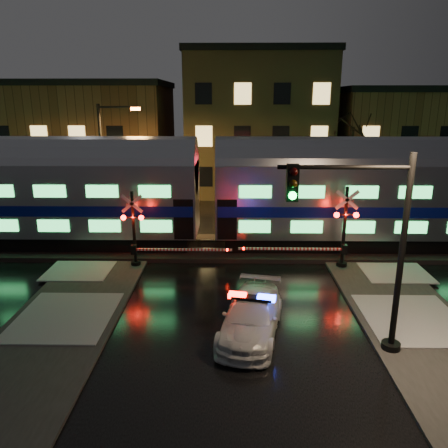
{
  "coord_description": "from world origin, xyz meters",
  "views": [
    {
      "loc": [
        -0.28,
        -17.72,
        8.0
      ],
      "look_at": [
        -0.6,
        2.5,
        2.2
      ],
      "focal_mm": 35.0,
      "sensor_mm": 36.0,
      "label": 1
    }
  ],
  "objects": [
    {
      "name": "ballast",
      "position": [
        0.0,
        5.0,
        0.12
      ],
      "size": [
        90.0,
        4.2,
        0.24
      ],
      "primitive_type": "cube",
      "color": "black",
      "rests_on": "ground"
    },
    {
      "name": "ground",
      "position": [
        0.0,
        0.0,
        0.0
      ],
      "size": [
        120.0,
        120.0,
        0.0
      ],
      "primitive_type": "plane",
      "color": "black",
      "rests_on": "ground"
    },
    {
      "name": "crossing_signal_right",
      "position": [
        4.82,
        2.31,
        1.68
      ],
      "size": [
        5.75,
        0.65,
        4.07
      ],
      "color": "black",
      "rests_on": "ground"
    },
    {
      "name": "train",
      "position": [
        -1.56,
        5.0,
        3.38
      ],
      "size": [
        51.0,
        3.12,
        5.92
      ],
      "color": "black",
      "rests_on": "ballast"
    },
    {
      "name": "crossing_signal_left",
      "position": [
        -4.6,
        2.3,
        1.57
      ],
      "size": [
        5.38,
        0.64,
        3.81
      ],
      "color": "black",
      "rests_on": "ground"
    },
    {
      "name": "building_mid",
      "position": [
        2.0,
        22.5,
        5.75
      ],
      "size": [
        12.0,
        11.0,
        11.5
      ],
      "primitive_type": "cube",
      "color": "brown",
      "rests_on": "ground"
    },
    {
      "name": "police_car",
      "position": [
        0.47,
        -3.92,
        0.68
      ],
      "size": [
        2.78,
        4.94,
        1.51
      ],
      "rotation": [
        0.0,
        0.0,
        -0.2
      ],
      "color": "silver",
      "rests_on": "ground"
    },
    {
      "name": "building_right",
      "position": [
        15.0,
        22.0,
        4.25
      ],
      "size": [
        12.0,
        10.0,
        8.5
      ],
      "primitive_type": "cube",
      "color": "brown",
      "rests_on": "ground"
    },
    {
      "name": "streetlight",
      "position": [
        -7.93,
        9.0,
        4.46
      ],
      "size": [
        2.59,
        0.27,
        7.73
      ],
      "color": "black",
      "rests_on": "ground"
    },
    {
      "name": "building_left",
      "position": [
        -13.0,
        22.0,
        4.5
      ],
      "size": [
        14.0,
        10.0,
        9.0
      ],
      "primitive_type": "cube",
      "color": "brown",
      "rests_on": "ground"
    },
    {
      "name": "traffic_light",
      "position": [
        3.98,
        -5.03,
        3.47
      ],
      "size": [
        4.22,
        0.73,
        6.52
      ],
      "rotation": [
        0.0,
        0.0,
        0.02
      ],
      "color": "black",
      "rests_on": "ground"
    },
    {
      "name": "sidewalk_left",
      "position": [
        -6.5,
        -6.0,
        0.06
      ],
      "size": [
        4.0,
        20.0,
        0.12
      ],
      "primitive_type": "cube",
      "color": "#2D2D2D",
      "rests_on": "ground"
    }
  ]
}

